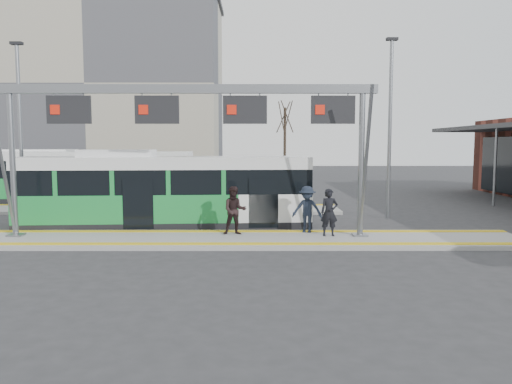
# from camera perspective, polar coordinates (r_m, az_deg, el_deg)

# --- Properties ---
(ground) EXTENTS (120.00, 120.00, 0.00)m
(ground) POSITION_cam_1_polar(r_m,az_deg,el_deg) (17.29, -6.26, -5.66)
(ground) COLOR #2D2D30
(ground) RESTS_ON ground
(platform_main) EXTENTS (22.00, 3.00, 0.15)m
(platform_main) POSITION_cam_1_polar(r_m,az_deg,el_deg) (17.27, -6.26, -5.41)
(platform_main) COLOR gray
(platform_main) RESTS_ON ground
(platform_second) EXTENTS (20.00, 3.00, 0.15)m
(platform_second) POSITION_cam_1_polar(r_m,az_deg,el_deg) (25.75, -13.23, -1.92)
(platform_second) COLOR gray
(platform_second) RESTS_ON ground
(tactile_main) EXTENTS (22.00, 2.65, 0.02)m
(tactile_main) POSITION_cam_1_polar(r_m,az_deg,el_deg) (17.26, -6.26, -5.14)
(tactile_main) COLOR gold
(tactile_main) RESTS_ON platform_main
(tactile_second) EXTENTS (20.00, 0.35, 0.02)m
(tactile_second) POSITION_cam_1_polar(r_m,az_deg,el_deg) (26.85, -12.67, -1.43)
(tactile_second) COLOR gold
(tactile_second) RESTS_ON platform_second
(gantry) EXTENTS (13.00, 1.68, 5.20)m
(gantry) POSITION_cam_1_polar(r_m,az_deg,el_deg) (17.28, -7.47, 8.65)
(gantry) COLOR slate
(gantry) RESTS_ON platform_main
(apartment_block) EXTENTS (24.50, 12.50, 18.40)m
(apartment_block) POSITION_cam_1_polar(r_m,az_deg,el_deg) (55.50, -17.03, 11.34)
(apartment_block) COLOR #A49C89
(apartment_block) RESTS_ON ground
(hero_bus) EXTENTS (11.48, 3.16, 3.12)m
(hero_bus) POSITION_cam_1_polar(r_m,az_deg,el_deg) (20.24, -10.26, 0.00)
(hero_bus) COLOR black
(hero_bus) RESTS_ON ground
(bg_bus_green) EXTENTS (11.68, 2.66, 2.91)m
(bg_bus_green) POSITION_cam_1_polar(r_m,az_deg,el_deg) (30.05, -18.55, 1.59)
(bg_bus_green) COLOR black
(bg_bus_green) RESTS_ON ground
(passenger_a) EXTENTS (0.61, 0.41, 1.64)m
(passenger_a) POSITION_cam_1_polar(r_m,az_deg,el_deg) (17.50, 8.37, -2.32)
(passenger_a) COLOR black
(passenger_a) RESTS_ON platform_main
(passenger_b) EXTENTS (0.88, 0.72, 1.71)m
(passenger_b) POSITION_cam_1_polar(r_m,az_deg,el_deg) (17.60, -2.46, -2.12)
(passenger_b) COLOR black
(passenger_b) RESTS_ON platform_main
(passenger_c) EXTENTS (1.20, 0.86, 1.68)m
(passenger_c) POSITION_cam_1_polar(r_m,az_deg,el_deg) (18.12, 5.86, -1.97)
(passenger_c) COLOR #19202D
(passenger_c) RESTS_ON platform_main
(tree_left) EXTENTS (1.40, 1.40, 7.28)m
(tree_left) POSITION_cam_1_polar(r_m,az_deg,el_deg) (48.98, -7.38, 8.01)
(tree_left) COLOR #382B21
(tree_left) RESTS_ON ground
(tree_mid) EXTENTS (1.40, 1.40, 8.02)m
(tree_mid) POSITION_cam_1_polar(r_m,az_deg,el_deg) (51.84, 3.33, 8.52)
(tree_mid) COLOR #382B21
(tree_mid) RESTS_ON ground
(tree_far) EXTENTS (1.40, 1.40, 7.02)m
(tree_far) POSITION_cam_1_polar(r_m,az_deg,el_deg) (52.07, -23.00, 7.25)
(tree_far) COLOR #382B21
(tree_far) RESTS_ON ground
(lamp_west) EXTENTS (0.50, 0.25, 7.61)m
(lamp_west) POSITION_cam_1_polar(r_m,az_deg,el_deg) (23.67, -25.34, 6.70)
(lamp_west) COLOR slate
(lamp_west) RESTS_ON ground
(lamp_east) EXTENTS (0.50, 0.25, 7.95)m
(lamp_east) POSITION_cam_1_polar(r_m,az_deg,el_deg) (23.03, 15.05, 7.51)
(lamp_east) COLOR slate
(lamp_east) RESTS_ON ground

